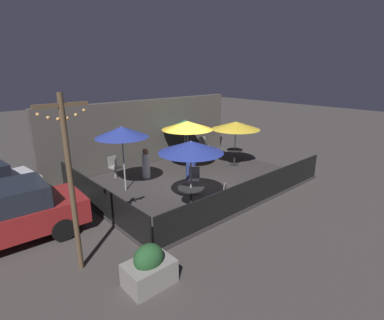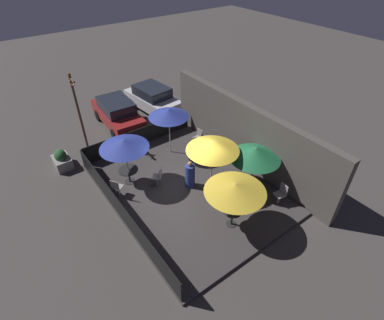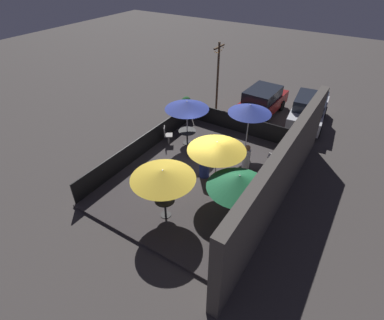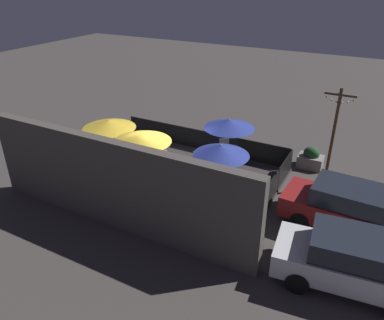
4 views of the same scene
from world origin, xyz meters
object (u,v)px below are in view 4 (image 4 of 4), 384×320
object	(u,v)px
patio_chair_0	(224,148)
patio_chair_2	(197,162)
patio_umbrella_3	(142,137)
patio_chair_1	(66,177)
patio_umbrella_0	(109,124)
dining_table_1	(228,157)
patio_umbrella_2	(221,150)
patron_0	(178,190)
light_post	(333,136)
patio_umbrella_4	(95,154)
planter_box	(311,159)
parked_car_1	(351,260)
dining_table_0	(112,153)
patio_umbrella_1	(229,124)
parked_car_0	(348,208)
patron_1	(166,167)
patio_chair_3	(190,213)

from	to	relation	value
patio_chair_0	patio_chair_2	size ratio (longest dim) A/B	0.98
patio_umbrella_3	patio_chair_1	world-z (taller)	patio_umbrella_3
patio_umbrella_0	patio_chair_1	distance (m)	2.84
patio_umbrella_0	dining_table_1	world-z (taller)	patio_umbrella_0
patio_umbrella_2	patron_0	world-z (taller)	patio_umbrella_2
patio_umbrella_2	light_post	distance (m)	4.50
patio_umbrella_4	patio_chair_0	world-z (taller)	patio_umbrella_4
patio_umbrella_4	planter_box	distance (m)	9.16
patron_0	patio_chair_1	bearing A→B (deg)	-52.68
patio_chair_1	patio_umbrella_3	bearing A→B (deg)	-50.56
patio_chair_2	parked_car_1	size ratio (longest dim) A/B	0.23
dining_table_0	patio_chair_1	size ratio (longest dim) A/B	0.83
patio_umbrella_1	patio_umbrella_2	distance (m)	2.90
patio_chair_0	dining_table_0	bearing A→B (deg)	-88.03
patio_umbrella_0	planter_box	size ratio (longest dim) A/B	2.13
parked_car_0	patio_chair_0	bearing A→B (deg)	-22.91
dining_table_0	patio_chair_1	world-z (taller)	patio_chair_1
parked_car_0	patio_umbrella_0	bearing A→B (deg)	3.71
patio_umbrella_0	dining_table_0	world-z (taller)	patio_umbrella_0
dining_table_1	parked_car_0	size ratio (longest dim) A/B	0.20
parked_car_1	patio_umbrella_0	bearing A→B (deg)	-19.79
patio_umbrella_4	patron_0	bearing A→B (deg)	-162.79
patio_umbrella_3	patron_1	world-z (taller)	patio_umbrella_3
patio_umbrella_2	patron_1	world-z (taller)	patio_umbrella_2
patio_chair_1	parked_car_1	distance (m)	10.38
patio_umbrella_1	dining_table_1	size ratio (longest dim) A/B	2.63
dining_table_1	planter_box	distance (m)	3.70
parked_car_1	patio_chair_1	bearing A→B (deg)	-6.18
light_post	dining_table_0	bearing A→B (deg)	16.58
patio_umbrella_0	patio_umbrella_2	world-z (taller)	patio_umbrella_2
patio_umbrella_3	patron_1	xyz separation A→B (m)	(-0.50, -0.79, -1.50)
patron_1	parked_car_0	distance (m)	6.90
patio_chair_3	light_post	size ratio (longest dim) A/B	0.22
planter_box	patio_umbrella_2	bearing A→B (deg)	65.68
patio_umbrella_4	patron_1	world-z (taller)	patio_umbrella_4
patio_umbrella_3	dining_table_1	world-z (taller)	patio_umbrella_3
patio_umbrella_4	patio_umbrella_0	bearing A→B (deg)	-62.01
dining_table_1	dining_table_0	bearing A→B (deg)	23.90
patio_umbrella_3	patio_chair_0	size ratio (longest dim) A/B	2.45
parked_car_0	parked_car_1	xyz separation A→B (m)	(-0.42, 2.60, -0.00)
patron_0	patio_umbrella_2	bearing A→B (deg)	137.55
dining_table_1	patron_0	size ratio (longest dim) A/B	0.68
light_post	patron_1	bearing A→B (deg)	23.93
patio_umbrella_3	patio_chair_3	distance (m)	3.57
patio_umbrella_2	patron_1	distance (m)	3.25
dining_table_0	planter_box	bearing A→B (deg)	-151.78
dining_table_1	patio_chair_1	bearing A→B (deg)	42.47
patio_chair_3	patio_umbrella_3	bearing A→B (deg)	56.18
patio_umbrella_2	patron_1	bearing A→B (deg)	-14.71
patio_chair_0	patio_umbrella_4	bearing A→B (deg)	-62.52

